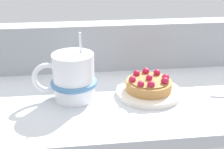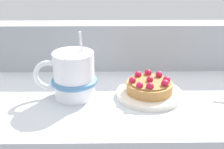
# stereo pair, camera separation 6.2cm
# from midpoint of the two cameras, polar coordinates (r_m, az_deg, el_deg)

# --- Properties ---
(ground_plane) EXTENTS (0.66, 0.36, 0.03)m
(ground_plane) POSITION_cam_midpoint_polar(r_m,az_deg,el_deg) (0.66, 6.29, -4.53)
(ground_plane) COLOR silver
(window_rail_back) EXTENTS (0.65, 0.06, 0.12)m
(window_rail_back) POSITION_cam_midpoint_polar(r_m,az_deg,el_deg) (0.77, 5.23, 5.36)
(window_rail_back) COLOR #9EA3A8
(window_rail_back) RESTS_ON ground_plane
(dessert_plate) EXTENTS (0.14, 0.14, 0.01)m
(dessert_plate) POSITION_cam_midpoint_polar(r_m,az_deg,el_deg) (0.65, 9.72, -3.71)
(dessert_plate) COLOR silver
(dessert_plate) RESTS_ON ground_plane
(raspberry_tart) EXTENTS (0.10, 0.10, 0.04)m
(raspberry_tart) POSITION_cam_midpoint_polar(r_m,az_deg,el_deg) (0.64, 9.86, -2.13)
(raspberry_tart) COLOR #B77F42
(raspberry_tart) RESTS_ON dessert_plate
(coffee_mug) EXTENTS (0.13, 0.10, 0.14)m
(coffee_mug) POSITION_cam_midpoint_polar(r_m,az_deg,el_deg) (0.62, -4.56, -0.28)
(coffee_mug) COLOR white
(coffee_mug) RESTS_ON ground_plane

